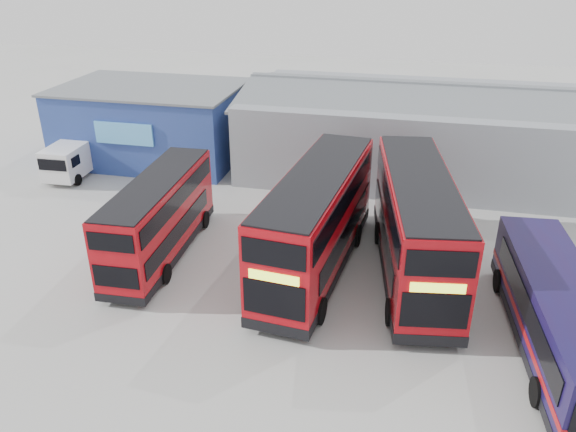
{
  "coord_description": "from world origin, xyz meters",
  "views": [
    {
      "loc": [
        3.87,
        -17.09,
        13.84
      ],
      "look_at": [
        -1.58,
        6.43,
        2.1
      ],
      "focal_mm": 35.0,
      "sensor_mm": 36.0,
      "label": 1
    }
  ],
  "objects_px": {
    "office_block": "(153,122)",
    "maintenance_shed": "(478,135)",
    "double_decker_right": "(416,227)",
    "panel_van": "(75,156)",
    "double_decker_left": "(160,219)",
    "double_decker_centre": "(317,223)",
    "single_decker_blue": "(556,317)"
  },
  "relations": [
    {
      "from": "double_decker_right",
      "to": "panel_van",
      "type": "relative_size",
      "value": 2.22
    },
    {
      "from": "office_block",
      "to": "double_decker_left",
      "type": "relative_size",
      "value": 1.29
    },
    {
      "from": "office_block",
      "to": "double_decker_right",
      "type": "bearing_deg",
      "value": -33.19
    },
    {
      "from": "double_decker_centre",
      "to": "double_decker_right",
      "type": "relative_size",
      "value": 0.99
    },
    {
      "from": "double_decker_right",
      "to": "single_decker_blue",
      "type": "xyz_separation_m",
      "value": [
        5.27,
        -4.33,
        -0.95
      ]
    },
    {
      "from": "maintenance_shed",
      "to": "single_decker_blue",
      "type": "height_order",
      "value": "maintenance_shed"
    },
    {
      "from": "double_decker_left",
      "to": "panel_van",
      "type": "bearing_deg",
      "value": -43.22
    },
    {
      "from": "maintenance_shed",
      "to": "double_decker_left",
      "type": "xyz_separation_m",
      "value": [
        -15.56,
        -15.03,
        -0.62
      ]
    },
    {
      "from": "double_decker_left",
      "to": "double_decker_right",
      "type": "distance_m",
      "value": 12.01
    },
    {
      "from": "double_decker_left",
      "to": "panel_van",
      "type": "distance_m",
      "value": 13.38
    },
    {
      "from": "double_decker_left",
      "to": "panel_van",
      "type": "xyz_separation_m",
      "value": [
        -10.11,
        8.73,
        -0.71
      ]
    },
    {
      "from": "office_block",
      "to": "maintenance_shed",
      "type": "xyz_separation_m",
      "value": [
        22.0,
        2.01,
        0.02
      ]
    },
    {
      "from": "maintenance_shed",
      "to": "double_decker_right",
      "type": "bearing_deg",
      "value": -104.38
    },
    {
      "from": "maintenance_shed",
      "to": "double_decker_left",
      "type": "distance_m",
      "value": 21.64
    },
    {
      "from": "maintenance_shed",
      "to": "double_decker_left",
      "type": "bearing_deg",
      "value": -135.99
    },
    {
      "from": "office_block",
      "to": "double_decker_left",
      "type": "bearing_deg",
      "value": -63.69
    },
    {
      "from": "office_block",
      "to": "maintenance_shed",
      "type": "bearing_deg",
      "value": 5.21
    },
    {
      "from": "panel_van",
      "to": "double_decker_left",
      "type": "bearing_deg",
      "value": -43.3
    },
    {
      "from": "double_decker_centre",
      "to": "single_decker_blue",
      "type": "relative_size",
      "value": 1.06
    },
    {
      "from": "double_decker_centre",
      "to": "panel_van",
      "type": "xyz_separation_m",
      "value": [
        -17.67,
        8.34,
        -1.14
      ]
    },
    {
      "from": "double_decker_left",
      "to": "office_block",
      "type": "bearing_deg",
      "value": -66.11
    },
    {
      "from": "single_decker_blue",
      "to": "double_decker_right",
      "type": "bearing_deg",
      "value": -43.98
    },
    {
      "from": "double_decker_right",
      "to": "single_decker_blue",
      "type": "bearing_deg",
      "value": -48.11
    },
    {
      "from": "office_block",
      "to": "double_decker_left",
      "type": "height_order",
      "value": "office_block"
    },
    {
      "from": "double_decker_centre",
      "to": "single_decker_blue",
      "type": "bearing_deg",
      "value": -15.59
    },
    {
      "from": "double_decker_centre",
      "to": "single_decker_blue",
      "type": "xyz_separation_m",
      "value": [
        9.67,
        -3.73,
        -0.95
      ]
    },
    {
      "from": "office_block",
      "to": "double_decker_left",
      "type": "xyz_separation_m",
      "value": [
        6.44,
        -13.02,
        -0.6
      ]
    },
    {
      "from": "office_block",
      "to": "panel_van",
      "type": "distance_m",
      "value": 5.8
    },
    {
      "from": "office_block",
      "to": "maintenance_shed",
      "type": "height_order",
      "value": "maintenance_shed"
    },
    {
      "from": "double_decker_left",
      "to": "panel_van",
      "type": "height_order",
      "value": "double_decker_left"
    },
    {
      "from": "maintenance_shed",
      "to": "panel_van",
      "type": "relative_size",
      "value": 5.77
    },
    {
      "from": "double_decker_centre",
      "to": "double_decker_right",
      "type": "distance_m",
      "value": 4.44
    }
  ]
}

